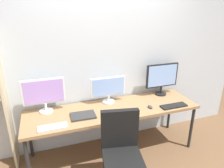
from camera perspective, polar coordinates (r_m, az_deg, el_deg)
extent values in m
cube|color=silver|center=(3.08, -2.27, 5.99)|extent=(4.83, 0.10, 2.60)
cube|color=#936D47|center=(2.92, 0.32, -7.13)|extent=(2.43, 0.68, 0.04)
cylinder|color=#262628|center=(2.78, -22.20, -19.84)|extent=(0.04, 0.04, 0.70)
cylinder|color=#262628|center=(3.42, 21.13, -11.27)|extent=(0.04, 0.04, 0.70)
cylinder|color=#262628|center=(3.25, -21.89, -13.30)|extent=(0.04, 0.04, 0.70)
cylinder|color=#262628|center=(3.81, 15.64, -7.12)|extent=(0.04, 0.04, 0.70)
cube|color=beige|center=(2.94, -27.39, -4.42)|extent=(0.03, 0.28, 1.91)
cube|color=black|center=(2.48, 2.88, -20.01)|extent=(0.52, 0.52, 0.08)
cube|color=black|center=(2.46, 2.16, -12.20)|extent=(0.45, 0.15, 0.48)
cylinder|color=silver|center=(2.96, -17.76, -7.14)|extent=(0.18, 0.18, 0.02)
cylinder|color=silver|center=(2.93, -17.89, -6.04)|extent=(0.03, 0.03, 0.11)
cube|color=silver|center=(2.85, -18.40, -1.94)|extent=(0.55, 0.03, 0.34)
cube|color=#B28CE5|center=(2.83, -18.39, -2.07)|extent=(0.50, 0.01, 0.31)
cylinder|color=silver|center=(3.08, -0.98, -4.90)|extent=(0.18, 0.18, 0.02)
cylinder|color=silver|center=(3.06, -0.99, -3.96)|extent=(0.03, 0.03, 0.09)
cube|color=silver|center=(2.99, -1.04, -0.68)|extent=(0.52, 0.03, 0.28)
cube|color=#8CB2F2|center=(2.98, -0.94, -0.79)|extent=(0.48, 0.01, 0.25)
cylinder|color=black|center=(3.44, 13.30, -2.63)|extent=(0.18, 0.18, 0.02)
cylinder|color=black|center=(3.42, 13.40, -1.58)|extent=(0.03, 0.03, 0.12)
cube|color=black|center=(3.34, 13.70, 2.34)|extent=(0.54, 0.03, 0.37)
cube|color=#8CB2F2|center=(3.32, 13.86, 2.25)|extent=(0.50, 0.01, 0.34)
cube|color=silver|center=(2.58, -16.12, -11.43)|extent=(0.34, 0.13, 0.02)
cube|color=#38383D|center=(2.72, 1.96, -8.72)|extent=(0.39, 0.13, 0.02)
cube|color=black|center=(3.09, 16.75, -5.82)|extent=(0.39, 0.13, 0.02)
ellipsoid|color=#38383D|center=(2.97, 10.55, -6.25)|extent=(0.06, 0.10, 0.03)
cube|color=#2D2D2D|center=(2.74, -8.04, -8.67)|extent=(0.33, 0.23, 0.02)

